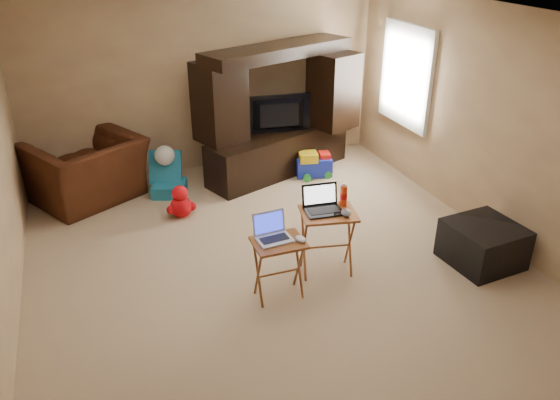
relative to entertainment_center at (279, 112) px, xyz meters
name	(u,v)px	position (x,y,z in m)	size (l,w,h in m)	color
floor	(273,259)	(-0.86, -2.13, -0.90)	(5.50, 5.50, 0.00)	tan
ceiling	(272,15)	(-0.86, -2.13, 1.60)	(5.50, 5.50, 0.00)	silver
wall_back	(205,82)	(-0.86, 0.62, 0.35)	(5.00, 5.00, 0.00)	tan
wall_front	(445,323)	(-0.86, -4.88, 0.35)	(5.00, 5.00, 0.00)	tan
wall_right	(484,121)	(1.64, -2.13, 0.35)	(5.50, 5.50, 0.00)	tan
window_pane	(407,75)	(1.62, -0.58, 0.50)	(1.20, 1.20, 0.00)	white
window_frame	(406,76)	(1.60, -0.58, 0.50)	(0.06, 1.14, 1.34)	white
entertainment_center	(279,112)	(0.00, 0.00, 0.00)	(2.21, 0.55, 1.81)	black
television	(280,115)	(0.00, -0.04, -0.04)	(0.92, 0.12, 0.53)	black
recliner	(87,171)	(-2.58, 0.04, -0.49)	(1.26, 1.10, 0.82)	#441F0E
child_rocker	(168,175)	(-1.61, -0.16, -0.62)	(0.42, 0.48, 0.56)	#1B6F94
plush_toy	(181,201)	(-1.58, -0.84, -0.70)	(0.37, 0.31, 0.41)	red
push_toy	(314,164)	(0.42, -0.30, -0.72)	(0.50, 0.36, 0.38)	#1729BA
ottoman	(483,244)	(1.17, -2.96, -0.68)	(0.68, 0.68, 0.44)	black
tray_table_left	(279,269)	(-1.03, -2.76, -0.60)	(0.47, 0.37, 0.61)	brown
tray_table_right	(327,243)	(-0.44, -2.55, -0.56)	(0.53, 0.43, 0.69)	#995025
laptop_left	(274,229)	(-1.06, -2.73, -0.18)	(0.32, 0.26, 0.24)	#B7B7BC
laptop_right	(324,201)	(-0.48, -2.53, -0.09)	(0.36, 0.30, 0.24)	black
mouse_left	(301,239)	(-0.84, -2.83, -0.27)	(0.08, 0.12, 0.05)	silver
mouse_right	(346,213)	(-0.31, -2.67, -0.18)	(0.09, 0.14, 0.06)	#424247
water_bottle	(344,196)	(-0.24, -2.47, -0.11)	(0.07, 0.07, 0.21)	red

